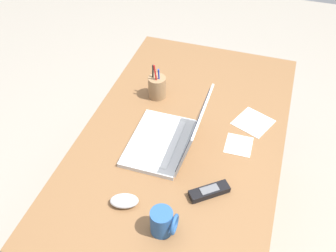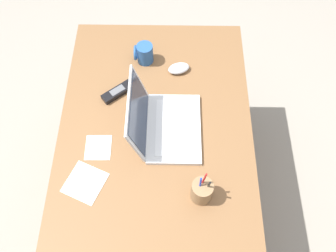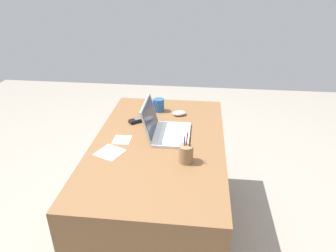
# 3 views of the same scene
# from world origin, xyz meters

# --- Properties ---
(ground_plane) EXTENTS (6.00, 6.00, 0.00)m
(ground_plane) POSITION_xyz_m (0.00, 0.00, 0.00)
(ground_plane) COLOR gray
(desk) EXTENTS (1.34, 0.80, 0.74)m
(desk) POSITION_xyz_m (0.00, 0.00, 0.37)
(desk) COLOR brown
(desk) RESTS_ON ground
(laptop) EXTENTS (0.32, 0.28, 0.22)m
(laptop) POSITION_xyz_m (0.08, -0.03, 0.78)
(laptop) COLOR silver
(laptop) RESTS_ON desk
(computer_mouse) EXTENTS (0.09, 0.11, 0.03)m
(computer_mouse) POSITION_xyz_m (0.39, -0.10, 0.75)
(computer_mouse) COLOR silver
(computer_mouse) RESTS_ON desk
(coffee_mug_white) EXTENTS (0.07, 0.08, 0.09)m
(coffee_mug_white) POSITION_xyz_m (0.45, 0.06, 0.78)
(coffee_mug_white) COLOR #26518C
(coffee_mug_white) RESTS_ON desk
(cordless_phone) EXTENTS (0.12, 0.14, 0.03)m
(cordless_phone) POSITION_xyz_m (0.26, 0.17, 0.75)
(cordless_phone) COLOR black
(cordless_phone) RESTS_ON desk
(pen_holder) EXTENTS (0.08, 0.08, 0.17)m
(pen_holder) POSITION_xyz_m (-0.20, -0.18, 0.79)
(pen_holder) COLOR olive
(pen_holder) RESTS_ON desk
(paper_note_near_laptop) EXTENTS (0.11, 0.10, 0.00)m
(paper_note_near_laptop) POSITION_xyz_m (-0.01, 0.23, 0.74)
(paper_note_near_laptop) COLOR white
(paper_note_near_laptop) RESTS_ON desk
(paper_note_left) EXTENTS (0.18, 0.18, 0.00)m
(paper_note_left) POSITION_xyz_m (-0.15, 0.26, 0.74)
(paper_note_left) COLOR white
(paper_note_left) RESTS_ON desk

